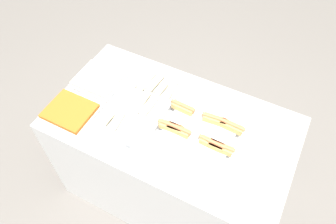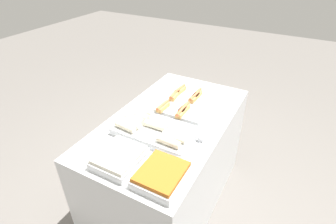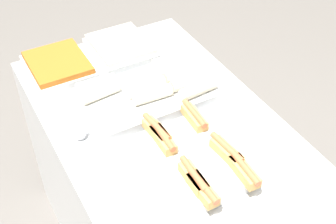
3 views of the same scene
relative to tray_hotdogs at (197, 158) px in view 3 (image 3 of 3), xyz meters
The scene contains 6 objects.
counter 0.52m from the tray_hotdogs, behind, with size 1.45×0.81×0.90m.
tray_hotdogs is the anchor object (origin of this frame).
tray_wraps 0.39m from the tray_hotdogs, behind, with size 0.32×0.55×0.10m.
tray_side_front 0.77m from the tray_hotdogs, 161.66° to the right, with size 0.29×0.25×0.07m.
tray_side_back 0.73m from the tray_hotdogs, behind, with size 0.29×0.25×0.07m.
serving_spoon_near 0.45m from the tray_hotdogs, 137.44° to the right, with size 0.21×0.04×0.04m.
Camera 3 is at (1.09, -0.62, 2.09)m, focal length 50.00 mm.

